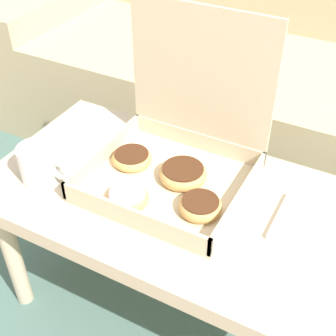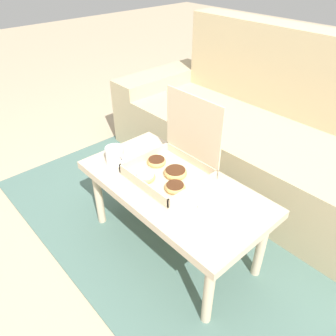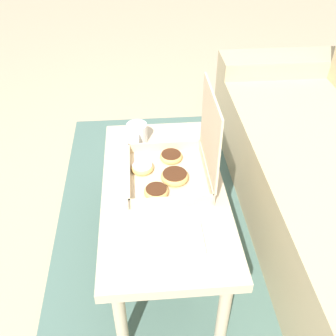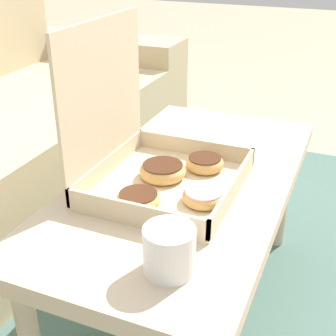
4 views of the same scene
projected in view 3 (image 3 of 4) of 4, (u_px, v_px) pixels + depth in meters
ground_plane at (180, 256)px, 1.81m from camera, size 12.00×12.00×0.00m
area_rug at (244, 251)px, 1.83m from camera, size 2.41×1.78×0.01m
coffee_table at (164, 197)px, 1.58m from camera, size 0.94×0.48×0.42m
pastry_box at (175, 165)px, 1.55m from camera, size 0.36×0.32×0.37m
coffee_mug at (137, 133)px, 1.77m from camera, size 0.14×0.09×0.09m
napkin_stack at (181, 238)px, 1.33m from camera, size 0.15×0.15×0.01m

